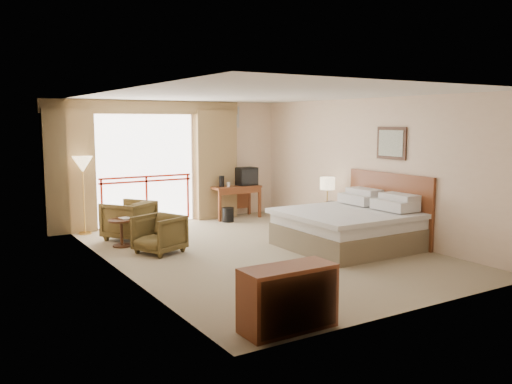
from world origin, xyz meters
TOP-DOWN VIEW (x-y plane):
  - floor at (0.00, 0.00)m, footprint 7.00×7.00m
  - ceiling at (0.00, 0.00)m, footprint 7.00×7.00m
  - wall_back at (0.00, 3.50)m, footprint 5.00×0.00m
  - wall_front at (0.00, -3.50)m, footprint 5.00×0.00m
  - wall_left at (-2.50, 0.00)m, footprint 0.00×7.00m
  - wall_right at (2.50, 0.00)m, footprint 0.00×7.00m
  - balcony_door at (-0.80, 3.48)m, footprint 2.40×0.00m
  - balcony_railing at (-0.80, 3.46)m, footprint 2.09×0.03m
  - curtain_left at (-2.45, 3.35)m, footprint 1.00×0.26m
  - curtain_right at (0.85, 3.35)m, footprint 1.00×0.26m
  - valance at (-0.80, 3.38)m, footprint 4.40×0.22m
  - hvac_vent at (1.30, 3.47)m, footprint 0.50×0.04m
  - bed at (1.50, -0.60)m, footprint 2.13×2.06m
  - headboard at (2.46, -0.60)m, footprint 0.06×2.10m
  - framed_art at (2.47, -0.60)m, footprint 0.04×0.72m
  - nightstand at (2.13, 0.76)m, footprint 0.40×0.47m
  - table_lamp at (2.13, 0.81)m, footprint 0.31×0.31m
  - phone at (2.08, 0.61)m, footprint 0.23×0.20m
  - desk at (1.23, 3.15)m, footprint 1.16×0.56m
  - tv at (1.53, 3.10)m, footprint 0.47×0.37m
  - coffee_maker at (0.88, 3.10)m, footprint 0.15×0.15m
  - cup at (1.03, 3.05)m, footprint 0.08×0.08m
  - wastebasket at (0.83, 2.73)m, footprint 0.27×0.27m
  - armchair_far at (-1.66, 2.13)m, footprint 1.12×1.13m
  - armchair_near at (-1.56, 0.80)m, footprint 0.94×0.93m
  - side_table at (-1.97, 1.60)m, footprint 0.45×0.45m
  - book at (-1.97, 1.60)m, footprint 0.21×0.26m
  - floor_lamp at (-2.25, 3.09)m, footprint 0.40×0.40m
  - dresser at (-1.66, -3.21)m, footprint 1.06×0.45m

SIDE VIEW (x-z plane):
  - floor at x=0.00m, z-range 0.00..0.00m
  - armchair_far at x=-1.66m, z-range -0.37..0.37m
  - armchair_near at x=-1.56m, z-range -0.33..0.33m
  - wastebasket at x=0.83m, z-range 0.00..0.32m
  - nightstand at x=2.13m, z-range 0.00..0.55m
  - side_table at x=-1.97m, z-range 0.09..0.59m
  - dresser at x=-1.66m, z-range 0.00..0.71m
  - bed at x=1.50m, z-range -0.11..0.86m
  - book at x=-1.97m, z-range 0.49..0.51m
  - desk at x=1.23m, z-range 0.21..0.97m
  - phone at x=2.08m, z-range 0.55..0.64m
  - headboard at x=2.46m, z-range 0.00..1.30m
  - cup at x=1.03m, z-range 0.75..0.86m
  - balcony_railing at x=-0.80m, z-range 0.30..1.32m
  - coffee_maker at x=0.88m, z-range 0.75..1.01m
  - tv at x=1.53m, z-range 0.75..1.18m
  - table_lamp at x=2.13m, z-range 0.70..1.24m
  - balcony_door at x=-0.80m, z-range 0.00..2.40m
  - curtain_left at x=-2.45m, z-range 0.00..2.50m
  - curtain_right at x=0.85m, z-range 0.00..2.50m
  - floor_lamp at x=-2.25m, z-range 0.56..2.13m
  - wall_left at x=-2.50m, z-range -2.15..4.85m
  - wall_right at x=2.50m, z-range -2.15..4.85m
  - wall_back at x=0.00m, z-range -1.15..3.85m
  - wall_front at x=0.00m, z-range -1.15..3.85m
  - framed_art at x=2.47m, z-range 1.55..2.15m
  - hvac_vent at x=1.30m, z-range 2.10..2.60m
  - valance at x=-0.80m, z-range 2.41..2.69m
  - ceiling at x=0.00m, z-range 2.70..2.70m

